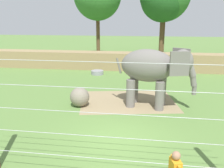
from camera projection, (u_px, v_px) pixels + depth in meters
The scene contains 7 objects.
ground_plane at pixel (117, 141), 9.67m from camera, with size 120.00×120.00×0.00m, color #5B7F3D.
dirt_patch at pixel (128, 101), 14.30m from camera, with size 5.52×4.13×0.01m, color #937F5B.
embankment_wall at pixel (135, 61), 22.79m from camera, with size 36.00×1.80×1.66m, color #997F56.
elephant at pixel (153, 69), 12.88m from camera, with size 4.41×2.16×3.29m.
enrichment_ball at pixel (80, 97), 13.33m from camera, with size 1.09×1.09×1.09m, color gray.
cable_fence at pixel (107, 122), 6.85m from camera, with size 8.47×0.22×3.83m.
water_tub at pixel (97, 72), 21.07m from camera, with size 1.10×1.10×0.35m.
Camera 1 is at (1.04, -8.64, 4.81)m, focal length 37.95 mm.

